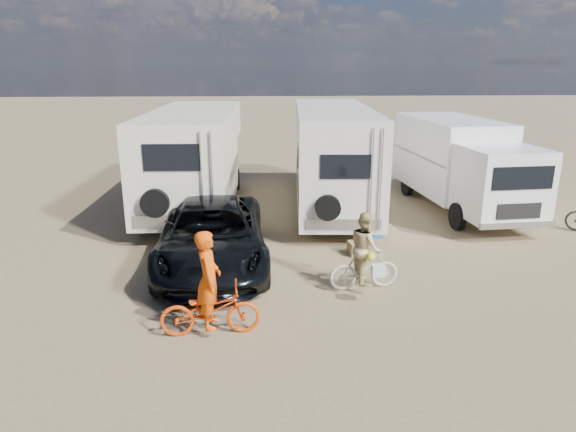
{
  "coord_description": "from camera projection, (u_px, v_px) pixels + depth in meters",
  "views": [
    {
      "loc": [
        -2.76,
        -10.23,
        5.0
      ],
      "look_at": [
        -2.11,
        2.01,
        1.3
      ],
      "focal_mm": 31.87,
      "sensor_mm": 36.0,
      "label": 1
    }
  ],
  "objects": [
    {
      "name": "rv_left",
      "position": [
        195.0,
        160.0,
        17.87
      ],
      "size": [
        2.89,
        8.46,
        3.42
      ],
      "primitive_type": null,
      "rotation": [
        0.0,
        0.0,
        -0.02
      ],
      "color": "beige",
      "rests_on": "ground"
    },
    {
      "name": "bike_man",
      "position": [
        210.0,
        310.0,
        9.66
      ],
      "size": [
        1.94,
        0.81,
        0.99
      ],
      "primitive_type": "imported",
      "rotation": [
        0.0,
        0.0,
        1.65
      ],
      "color": "#DA3C07",
      "rests_on": "ground"
    },
    {
      "name": "rider_woman",
      "position": [
        365.0,
        255.0,
        11.52
      ],
      "size": [
        0.73,
        0.88,
        1.65
      ],
      "primitive_type": "imported",
      "rotation": [
        0.0,
        0.0,
        1.71
      ],
      "color": "#CAB97C",
      "rests_on": "ground"
    },
    {
      "name": "dark_suv",
      "position": [
        212.0,
        235.0,
        12.93
      ],
      "size": [
        3.01,
        5.92,
        1.6
      ],
      "primitive_type": "imported",
      "rotation": [
        0.0,
        0.0,
        0.06
      ],
      "color": "black",
      "rests_on": "ground"
    },
    {
      "name": "cooler",
      "position": [
        371.0,
        231.0,
        15.08
      ],
      "size": [
        0.69,
        0.61,
        0.46
      ],
      "primitive_type": "cube",
      "rotation": [
        0.0,
        0.0,
        0.42
      ],
      "color": "#274E84",
      "rests_on": "ground"
    },
    {
      "name": "rider_man",
      "position": [
        209.0,
        288.0,
        9.53
      ],
      "size": [
        0.51,
        0.73,
        1.9
      ],
      "primitive_type": "imported",
      "rotation": [
        0.0,
        0.0,
        1.65
      ],
      "color": "#EE5008",
      "rests_on": "ground"
    },
    {
      "name": "ground",
      "position": [
        387.0,
        296.0,
        11.36
      ],
      "size": [
        140.0,
        140.0,
        0.0
      ],
      "primitive_type": "plane",
      "color": "#8F7955",
      "rests_on": "ground"
    },
    {
      "name": "crate",
      "position": [
        357.0,
        248.0,
        13.79
      ],
      "size": [
        0.51,
        0.51,
        0.35
      ],
      "primitive_type": "cube",
      "rotation": [
        0.0,
        0.0,
        0.16
      ],
      "color": "olive",
      "rests_on": "ground"
    },
    {
      "name": "rv_main",
      "position": [
        333.0,
        159.0,
        17.81
      ],
      "size": [
        2.95,
        8.52,
        3.52
      ],
      "primitive_type": null,
      "rotation": [
        0.0,
        0.0,
        -0.06
      ],
      "color": "silver",
      "rests_on": "ground"
    },
    {
      "name": "bike_woman",
      "position": [
        364.0,
        269.0,
        11.62
      ],
      "size": [
        1.67,
        0.68,
        0.97
      ],
      "primitive_type": "imported",
      "rotation": [
        0.0,
        0.0,
        1.71
      ],
      "color": "beige",
      "rests_on": "ground"
    },
    {
      "name": "box_truck",
      "position": [
        462.0,
        166.0,
        17.68
      ],
      "size": [
        3.04,
        7.34,
        3.07
      ],
      "primitive_type": null,
      "rotation": [
        0.0,
        0.0,
        0.09
      ],
      "color": "white",
      "rests_on": "ground"
    }
  ]
}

